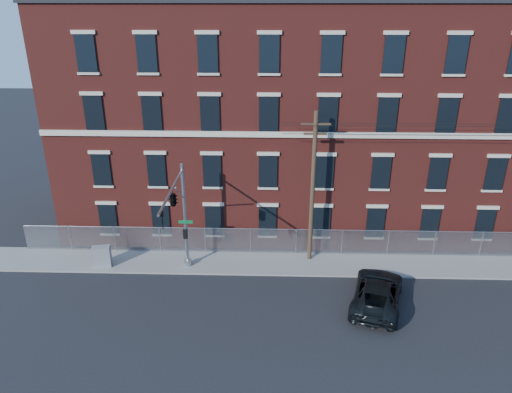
{
  "coord_description": "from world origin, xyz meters",
  "views": [
    {
      "loc": [
        -0.72,
        -22.16,
        16.24
      ],
      "look_at": [
        -1.53,
        4.0,
        5.25
      ],
      "focal_mm": 33.17,
      "sensor_mm": 36.0,
      "label": 1
    }
  ],
  "objects": [
    {
      "name": "mill_building",
      "position": [
        12.0,
        13.93,
        8.15
      ],
      "size": [
        55.3,
        14.32,
        16.3
      ],
      "color": "maroon",
      "rests_on": "ground"
    },
    {
      "name": "pickup_truck",
      "position": [
        5.49,
        0.74,
        0.78
      ],
      "size": [
        4.13,
        6.13,
        1.56
      ],
      "primitive_type": "imported",
      "rotation": [
        0.0,
        0.0,
        2.84
      ],
      "color": "black",
      "rests_on": "ground"
    },
    {
      "name": "ground",
      "position": [
        0.0,
        0.0,
        0.0
      ],
      "size": [
        140.0,
        140.0,
        0.0
      ],
      "primitive_type": "plane",
      "color": "black",
      "rests_on": "ground"
    },
    {
      "name": "chain_link_fence",
      "position": [
        12.0,
        6.3,
        1.06
      ],
      "size": [
        59.06,
        0.06,
        1.85
      ],
      "color": "#A5A8AD",
      "rests_on": "ground"
    },
    {
      "name": "utility_cabinet",
      "position": [
        -11.53,
        4.2,
        0.83
      ],
      "size": [
        1.21,
        0.73,
        1.42
      ],
      "primitive_type": "cube",
      "rotation": [
        0.0,
        0.0,
        0.15
      ],
      "color": "gray",
      "rests_on": "sidewalk"
    },
    {
      "name": "sidewalk",
      "position": [
        12.0,
        5.0,
        0.06
      ],
      "size": [
        65.0,
        3.0,
        0.12
      ],
      "primitive_type": "cube",
      "color": "gray",
      "rests_on": "ground"
    },
    {
      "name": "utility_pole_near",
      "position": [
        2.0,
        5.6,
        5.34
      ],
      "size": [
        1.8,
        0.28,
        10.0
      ],
      "color": "#403020",
      "rests_on": "ground"
    },
    {
      "name": "traffic_signal_mast",
      "position": [
        -6.0,
        2.18,
        5.39
      ],
      "size": [
        0.9,
        6.75,
        7.0
      ],
      "color": "#9EA0A5",
      "rests_on": "ground"
    }
  ]
}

